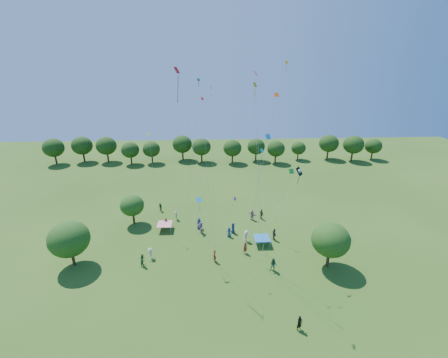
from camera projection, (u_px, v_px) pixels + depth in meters
ground at (232, 344)px, 27.73m from camera, size 160.00×160.00×0.00m
near_tree_west at (69, 239)px, 37.17m from camera, size 4.99×4.99×6.15m
near_tree_north at (132, 205)px, 47.39m from camera, size 3.73×3.73×4.95m
near_tree_east at (331, 240)px, 36.98m from camera, size 4.72×4.72×6.03m
treeline at (209, 146)px, 77.78m from camera, size 88.01×8.77×6.77m
tent_red_stripe at (165, 224)px, 46.32m from camera, size 2.20×2.20×1.10m
tent_blue at (262, 238)px, 42.61m from camera, size 2.20×2.20×1.10m
man_in_black at (300, 323)px, 28.90m from camera, size 0.73×0.62×1.66m
crowd_person_0 at (229, 232)px, 44.61m from camera, size 0.83×0.54×1.57m
crowd_person_1 at (214, 256)px, 38.96m from camera, size 0.43×0.65×1.73m
crowd_person_2 at (160, 207)px, 52.24m from camera, size 0.81×0.87×1.57m
crowd_person_3 at (150, 253)px, 39.62m from camera, size 0.99×1.12×1.59m
crowd_person_4 at (274, 234)px, 43.74m from camera, size 0.75×1.18×1.86m
crowd_person_5 at (201, 228)px, 45.57m from camera, size 1.07×1.84×1.86m
crowd_person_6 at (199, 223)px, 46.80m from camera, size 1.02×0.77×1.84m
crowd_person_7 at (245, 248)px, 40.64m from camera, size 0.76×0.67×1.72m
crowd_person_8 at (273, 265)px, 37.15m from camera, size 1.01×0.77×1.82m
crowd_person_9 at (246, 236)px, 43.39m from camera, size 1.19×1.19×1.77m
crowd_person_10 at (261, 214)px, 49.68m from camera, size 0.89×1.15×1.78m
crowd_person_11 at (252, 215)px, 49.41m from camera, size 1.61×1.51×1.75m
crowd_person_12 at (233, 228)px, 45.59m from camera, size 0.51×0.87×1.71m
crowd_person_13 at (166, 222)px, 47.26m from camera, size 0.71×0.70×1.62m
crowd_person_14 at (143, 260)px, 38.19m from camera, size 0.68×0.93×1.69m
crowd_person_15 at (176, 216)px, 49.49m from camera, size 0.62×1.06×1.52m
pirate_kite at (298, 173)px, 41.19m from camera, size 7.66×6.37×9.59m
red_high_kite at (185, 109)px, 33.09m from camera, size 4.25×2.03×22.64m
small_kite_0 at (258, 135)px, 31.21m from camera, size 2.24×1.58×22.32m
small_kite_1 at (206, 152)px, 38.18m from camera, size 0.97×2.82×19.29m
small_kite_2 at (257, 137)px, 32.49m from camera, size 1.73×0.56×21.18m
small_kite_3 at (285, 190)px, 33.61m from camera, size 3.05×1.63×12.27m
small_kite_4 at (267, 164)px, 33.83m from camera, size 0.71×0.62×15.75m
small_kite_5 at (228, 216)px, 33.25m from camera, size 2.67×4.60×9.94m
small_kite_6 at (212, 133)px, 42.24m from camera, size 0.38×4.58×20.05m
small_kite_7 at (261, 163)px, 42.56m from camera, size 0.99×0.85×11.85m
small_kite_8 at (268, 137)px, 36.34m from camera, size 3.21×0.56×19.81m
small_kite_9 at (277, 105)px, 45.99m from camera, size 5.58×5.47×23.37m
small_kite_10 at (152, 159)px, 43.69m from camera, size 0.81×1.42×13.76m
small_kite_11 at (195, 130)px, 41.87m from camera, size 2.46×3.51×21.09m
small_kite_12 at (200, 207)px, 36.34m from camera, size 1.76×0.54×7.89m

